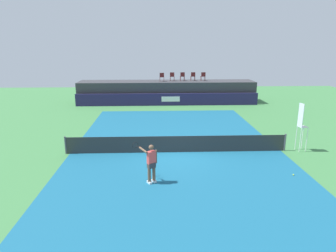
{
  "coord_description": "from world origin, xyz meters",
  "views": [
    {
      "loc": [
        -1.16,
        -16.38,
        5.98
      ],
      "look_at": [
        -0.41,
        2.0,
        1.0
      ],
      "focal_mm": 32.8,
      "sensor_mm": 36.0,
      "label": 1
    }
  ],
  "objects": [
    {
      "name": "court_inner",
      "position": [
        0.0,
        0.0,
        0.0
      ],
      "size": [
        12.0,
        22.0,
        0.0
      ],
      "primitive_type": "cube",
      "color": "#16597A",
      "rests_on": "ground"
    },
    {
      "name": "spectator_chair_far_left",
      "position": [
        -0.51,
        14.95,
        2.69
      ],
      "size": [
        0.45,
        0.45,
        0.89
      ],
      "color": "#561919",
      "rests_on": "spectator_platform"
    },
    {
      "name": "tennis_ball",
      "position": [
        5.24,
        -3.41,
        0.04
      ],
      "size": [
        0.07,
        0.07,
        0.07
      ],
      "primitive_type": "sphere",
      "color": "#D8EA33",
      "rests_on": "court_inner"
    },
    {
      "name": "net_post_near",
      "position": [
        -6.2,
        0.0,
        0.5
      ],
      "size": [
        0.1,
        0.1,
        1.0
      ],
      "primitive_type": "cylinder",
      "color": "#4C4C51",
      "rests_on": "ground"
    },
    {
      "name": "spectator_chair_far_right",
      "position": [
        3.77,
        15.42,
        2.69
      ],
      "size": [
        0.46,
        0.46,
        0.89
      ],
      "color": "#561919",
      "rests_on": "spectator_platform"
    },
    {
      "name": "spectator_chair_left",
      "position": [
        0.56,
        15.4,
        2.69
      ],
      "size": [
        0.48,
        0.48,
        0.89
      ],
      "color": "#561919",
      "rests_on": "spectator_platform"
    },
    {
      "name": "spectator_platform",
      "position": [
        0.0,
        15.3,
        1.1
      ],
      "size": [
        18.0,
        2.8,
        2.2
      ],
      "primitive_type": "cube",
      "color": "#38383D",
      "rests_on": "ground"
    },
    {
      "name": "sponsor_wall",
      "position": [
        0.0,
        13.5,
        0.6
      ],
      "size": [
        18.0,
        0.22,
        1.2
      ],
      "color": "#231E4C",
      "rests_on": "ground"
    },
    {
      "name": "ground_plane",
      "position": [
        0.0,
        3.0,
        0.0
      ],
      "size": [
        48.0,
        48.0,
        0.0
      ],
      "primitive_type": "plane",
      "color": "#3D7A42"
    },
    {
      "name": "net_post_far",
      "position": [
        6.2,
        0.0,
        0.5
      ],
      "size": [
        0.1,
        0.1,
        1.0
      ],
      "primitive_type": "cylinder",
      "color": "#4C4C51",
      "rests_on": "ground"
    },
    {
      "name": "tennis_net",
      "position": [
        0.0,
        0.0,
        0.47
      ],
      "size": [
        12.4,
        0.02,
        0.95
      ],
      "primitive_type": "cube",
      "color": "#2D2D2D",
      "rests_on": "ground"
    },
    {
      "name": "umpire_chair",
      "position": [
        7.03,
        -0.02,
        1.59
      ],
      "size": [
        0.5,
        0.5,
        2.76
      ],
      "color": "white",
      "rests_on": "ground"
    },
    {
      "name": "spectator_chair_right",
      "position": [
        2.73,
        15.48,
        2.69
      ],
      "size": [
        0.44,
        0.44,
        0.89
      ],
      "color": "#561919",
      "rests_on": "spectator_platform"
    },
    {
      "name": "spectator_chair_center",
      "position": [
        1.63,
        15.48,
        2.69
      ],
      "size": [
        0.45,
        0.45,
        0.89
      ],
      "color": "#561919",
      "rests_on": "spectator_platform"
    },
    {
      "name": "tennis_player",
      "position": [
        -1.4,
        -3.88,
        0.96
      ],
      "size": [
        1.11,
        0.99,
        1.77
      ],
      "color": "white",
      "rests_on": "court_inner"
    }
  ]
}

